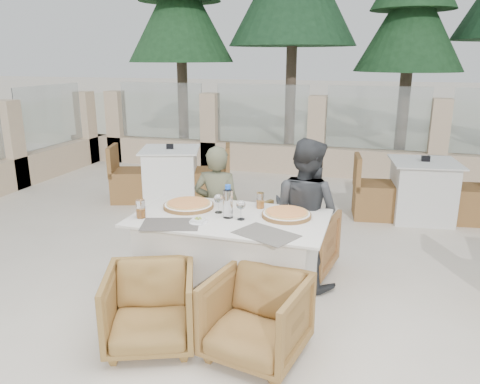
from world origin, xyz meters
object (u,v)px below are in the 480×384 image
(armchair_near_right, at_px, (256,317))
(bg_table_b, at_px, (422,191))
(dining_table, at_px, (230,260))
(armchair_far_left, at_px, (226,230))
(wine_glass_centre, at_px, (218,202))
(diner_right, at_px, (305,213))
(beer_glass_right, at_px, (260,200))
(armchair_far_right, at_px, (299,242))
(diner_left, at_px, (217,209))
(olive_dish, at_px, (198,220))
(water_bottle, at_px, (228,201))
(pizza_left, at_px, (189,204))
(pizza_right, at_px, (287,214))
(armchair_near_left, at_px, (150,308))
(wine_glass_near, at_px, (241,209))
(bg_table_a, at_px, (171,175))
(beer_glass_left, at_px, (141,209))

(armchair_near_right, bearing_deg, bg_table_b, 80.24)
(dining_table, relative_size, armchair_far_left, 2.18)
(wine_glass_centre, distance_m, diner_right, 0.82)
(dining_table, xyz_separation_m, beer_glass_right, (0.19, 0.30, 0.45))
(armchair_far_right, distance_m, diner_left, 0.86)
(olive_dish, relative_size, diner_left, 0.09)
(dining_table, relative_size, armchair_far_right, 2.39)
(wine_glass_centre, bearing_deg, water_bottle, -39.31)
(beer_glass_right, bearing_deg, armchair_far_left, 134.60)
(diner_right, bearing_deg, armchair_far_right, -48.46)
(armchair_far_right, bearing_deg, pizza_left, 44.33)
(pizza_right, height_order, armchair_near_left, pizza_right)
(water_bottle, height_order, armchair_near_right, water_bottle)
(wine_glass_near, distance_m, beer_glass_right, 0.35)
(wine_glass_centre, relative_size, armchair_far_left, 0.25)
(pizza_left, distance_m, armchair_far_left, 0.82)
(pizza_left, relative_size, water_bottle, 1.58)
(pizza_right, height_order, diner_left, diner_left)
(bg_table_a, bearing_deg, pizza_right, -66.05)
(pizza_left, bearing_deg, beer_glass_left, -126.50)
(beer_glass_right, xyz_separation_m, bg_table_b, (1.53, 2.45, -0.45))
(wine_glass_near, distance_m, diner_right, 0.73)
(beer_glass_right, xyz_separation_m, diner_left, (-0.50, 0.27, -0.21))
(beer_glass_left, distance_m, diner_right, 1.45)
(pizza_right, height_order, beer_glass_left, beer_glass_left)
(dining_table, relative_size, wine_glass_near, 8.70)
(wine_glass_near, distance_m, olive_dish, 0.35)
(wine_glass_centre, xyz_separation_m, armchair_near_left, (-0.23, -0.85, -0.57))
(pizza_left, xyz_separation_m, wine_glass_centre, (0.30, -0.06, 0.06))
(beer_glass_right, bearing_deg, dining_table, -121.80)
(wine_glass_near, bearing_deg, bg_table_a, 125.26)
(beer_glass_left, xyz_separation_m, diner_right, (1.23, 0.76, -0.16))
(bg_table_b, bearing_deg, diner_left, -140.79)
(beer_glass_left, distance_m, beer_glass_right, 1.02)
(bg_table_a, height_order, bg_table_b, same)
(water_bottle, bearing_deg, diner_left, 117.35)
(dining_table, distance_m, diner_right, 0.81)
(armchair_far_right, bearing_deg, wine_glass_centre, 58.38)
(dining_table, bearing_deg, wine_glass_centre, 148.39)
(diner_left, distance_m, diner_right, 0.86)
(beer_glass_right, bearing_deg, diner_right, 32.31)
(pizza_right, distance_m, armchair_near_right, 0.95)
(beer_glass_left, xyz_separation_m, diner_left, (0.38, 0.80, -0.22))
(water_bottle, relative_size, diner_right, 0.20)
(pizza_right, bearing_deg, water_bottle, -161.41)
(wine_glass_centre, xyz_separation_m, beer_glass_right, (0.31, 0.22, -0.02))
(diner_right, bearing_deg, bg_table_b, -94.38)
(pizza_left, distance_m, armchair_near_right, 1.27)
(wine_glass_near, bearing_deg, armchair_near_left, -122.37)
(armchair_near_left, bearing_deg, water_bottle, 43.28)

